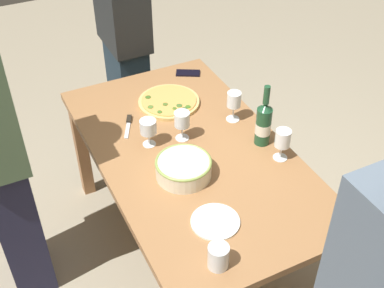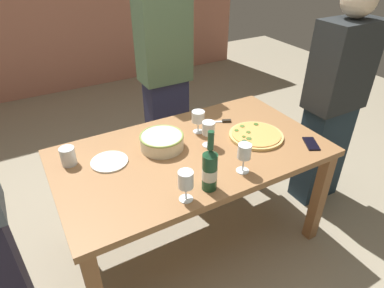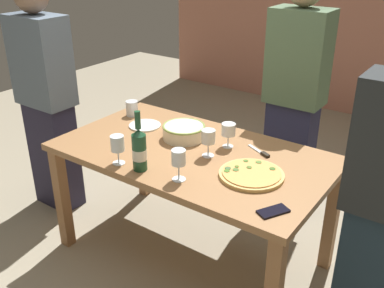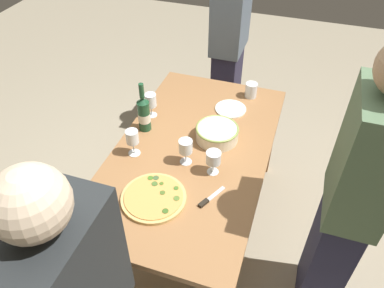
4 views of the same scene
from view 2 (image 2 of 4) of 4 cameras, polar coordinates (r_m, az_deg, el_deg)
The scene contains 15 objects.
ground_plane at distance 2.49m, azimuth 0.00°, elevation -15.56°, with size 8.00×8.00×0.00m, color #9D927A.
dining_table at distance 2.05m, azimuth 0.00°, elevation -3.22°, with size 1.60×0.90×0.75m.
pizza at distance 2.16m, azimuth 10.82°, elevation 1.46°, with size 0.34×0.34×0.03m.
serving_bowl at distance 2.01m, azimuth -5.15°, elevation 0.56°, with size 0.26×0.26×0.09m.
wine_bottle at distance 1.65m, azimuth 3.03°, elevation -4.23°, with size 0.08×0.08×0.33m.
wine_glass_near_pizza at distance 1.78m, azimuth 8.89°, elevation -1.40°, with size 0.07×0.07×0.17m.
wine_glass_by_bottle at distance 1.58m, azimuth -1.07°, elevation -6.19°, with size 0.08×0.08×0.17m.
wine_glass_far_left at distance 1.99m, azimuth 2.89°, elevation 2.45°, with size 0.08×0.08×0.16m.
wine_glass_far_right at distance 2.13m, azimuth 1.06°, elevation 4.58°, with size 0.08×0.08×0.15m.
cup_amber at distance 1.98m, azimuth -20.30°, elevation -1.95°, with size 0.08×0.08×0.10m, color white.
side_plate at distance 1.95m, azimuth -13.85°, elevation -2.92°, with size 0.21×0.21×0.01m, color white.
cell_phone at distance 2.18m, azimuth 19.57°, elevation 0.05°, with size 0.07×0.14×0.01m, color black.
pizza_knife at distance 2.30m, azimuth 4.97°, elevation 3.86°, with size 0.18×0.10×0.02m.
person_host at distance 2.74m, azimuth -4.62°, elevation 11.44°, with size 0.39×0.24×1.71m.
person_guest_left at distance 2.60m, azimuth 22.86°, elevation 6.30°, with size 0.41×0.24×1.62m.
Camera 2 is at (-0.82, -1.45, 1.86)m, focal length 31.40 mm.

